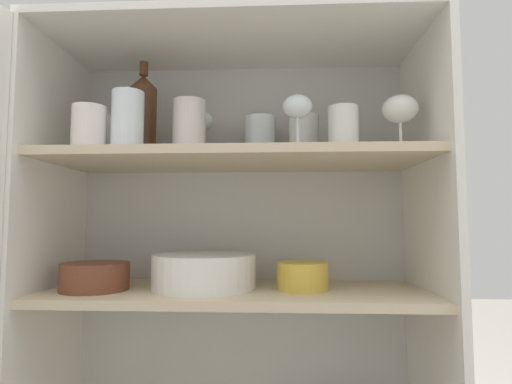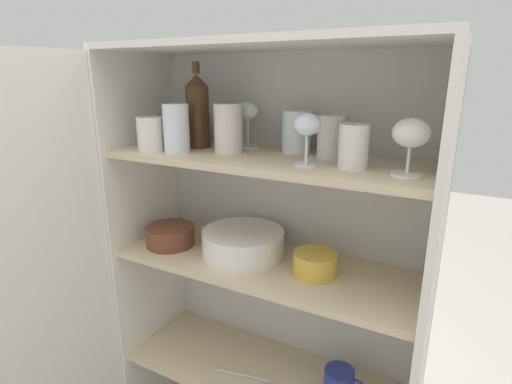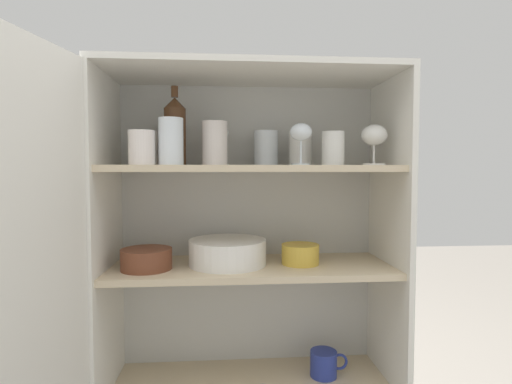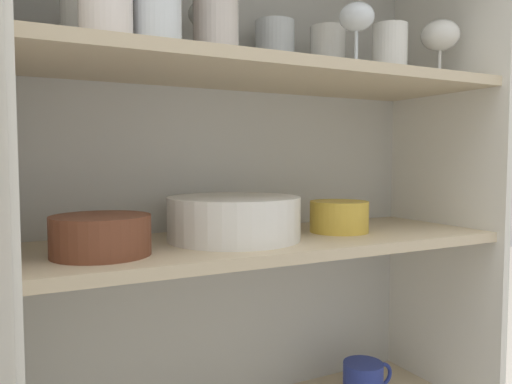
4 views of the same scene
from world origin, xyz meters
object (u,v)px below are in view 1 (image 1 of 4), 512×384
(wine_bottle, at_px, (143,116))
(plate_stack_white, at_px, (204,271))
(mixing_bowl_large, at_px, (95,275))
(serving_bowl_small, at_px, (303,274))

(wine_bottle, bearing_deg, plate_stack_white, -6.95)
(mixing_bowl_large, bearing_deg, wine_bottle, 36.83)
(serving_bowl_small, bearing_deg, mixing_bowl_large, -176.21)
(wine_bottle, xyz_separation_m, serving_bowl_small, (0.40, -0.03, -0.39))
(wine_bottle, relative_size, plate_stack_white, 1.01)
(plate_stack_white, distance_m, mixing_bowl_large, 0.25)
(plate_stack_white, height_order, serving_bowl_small, plate_stack_white)
(wine_bottle, xyz_separation_m, mixing_bowl_large, (-0.08, -0.06, -0.39))
(mixing_bowl_large, bearing_deg, plate_stack_white, 9.60)
(serving_bowl_small, bearing_deg, wine_bottle, 175.69)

